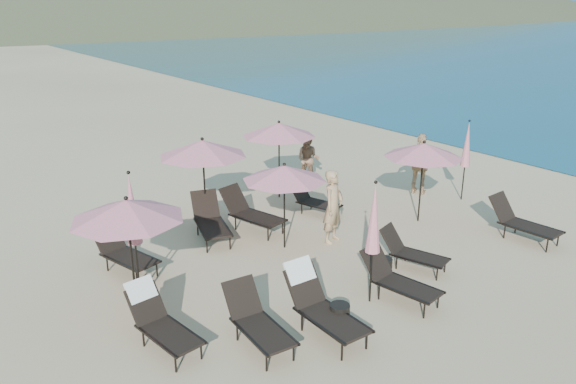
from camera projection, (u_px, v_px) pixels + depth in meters
ground at (408, 275)px, 12.36m from camera, size 800.00×800.00×0.00m
lounger_0 at (159, 319)px, 9.71m from camera, size 0.84×1.73×1.04m
lounger_1 at (257, 321)px, 9.77m from camera, size 0.73×1.70×0.96m
lounger_2 at (320, 303)px, 10.13m from camera, size 0.69×1.85×1.15m
lounger_3 at (398, 279)px, 11.21m from camera, size 0.93×1.75×0.96m
lounger_4 at (411, 251)px, 12.54m from camera, size 1.04×1.62×0.87m
lounger_5 at (522, 221)px, 14.06m from camera, size 0.81×1.82×1.02m
lounger_6 at (123, 251)px, 12.42m from camera, size 1.08×1.81×0.98m
lounger_7 at (210, 220)px, 14.11m from camera, size 1.16×1.93×1.04m
lounger_8 at (250, 212)px, 14.65m from camera, size 1.14×1.94×1.05m
lounger_9 at (313, 200)px, 15.77m from camera, size 1.01×1.61×0.87m
umbrella_open_0 at (127, 210)px, 10.41m from camera, size 2.15×2.15×2.32m
umbrella_open_1 at (284, 173)px, 13.09m from camera, size 2.00×2.00×2.15m
umbrella_open_2 at (424, 150)px, 14.71m from camera, size 2.09×2.09×2.25m
umbrella_open_3 at (203, 148)px, 14.23m from camera, size 2.28×2.28×2.45m
umbrella_open_4 at (279, 130)px, 16.50m from camera, size 2.22×2.22×2.38m
umbrella_closed_0 at (374, 219)px, 10.70m from camera, size 0.30×0.30×2.55m
umbrella_closed_1 at (467, 145)px, 16.44m from camera, size 0.29×0.29×2.45m
umbrella_closed_2 at (132, 210)px, 10.98m from camera, size 0.31×0.31×2.64m
side_table_0 at (339, 317)px, 10.26m from camera, size 0.37×0.37×0.49m
side_table_1 at (382, 268)px, 12.16m from camera, size 0.42×0.42×0.45m
beachgoer_a at (333, 206)px, 13.78m from camera, size 0.79×0.66×1.85m
beachgoer_b at (308, 159)px, 18.26m from camera, size 0.97×0.99×1.61m
beachgoer_c at (421, 164)px, 17.21m from camera, size 0.94×1.20×1.90m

